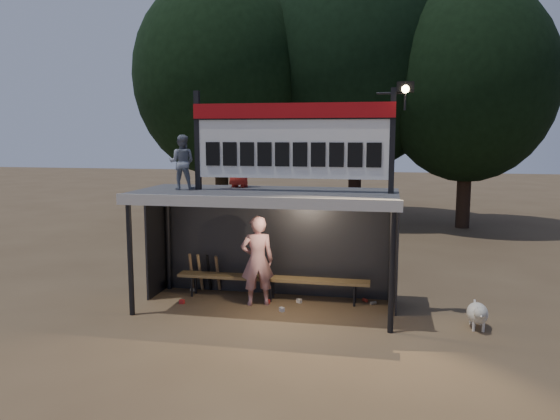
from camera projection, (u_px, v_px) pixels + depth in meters
The scene contains 13 objects.
ground at pixel (266, 308), 10.75m from camera, with size 80.00×80.00×0.00m, color brown.
player at pixel (257, 261), 10.84m from camera, with size 0.66×0.43×1.81m, color silver.
child_a at pixel (182, 162), 10.59m from camera, with size 0.52×0.40×1.07m, color gray.
child_b at pixel (239, 160), 11.06m from camera, with size 0.53×0.35×1.09m, color #AA231A.
dugout_shelter at pixel (269, 214), 10.73m from camera, with size 5.10×2.08×2.32m.
scoreboard_assembly at pixel (295, 138), 10.18m from camera, with size 4.10×0.27×1.99m.
bench at pixel (272, 279), 11.23m from camera, with size 4.00×0.35×0.48m.
tree_left at pixel (220, 77), 20.48m from camera, with size 6.46×6.46×9.27m.
tree_mid at pixel (357, 61), 20.88m from camera, with size 7.22×7.22×10.36m.
tree_right at pixel (469, 83), 19.27m from camera, with size 6.08×6.08×8.72m.
dog at pixel (478, 313), 9.56m from camera, with size 0.36×0.81×0.49m.
bats at pixel (204, 272), 11.79m from camera, with size 0.68×0.35×0.84m.
litter at pixel (279, 301), 11.08m from camera, with size 4.00×1.07×0.08m.
Camera 1 is at (2.30, -10.13, 3.40)m, focal length 35.00 mm.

